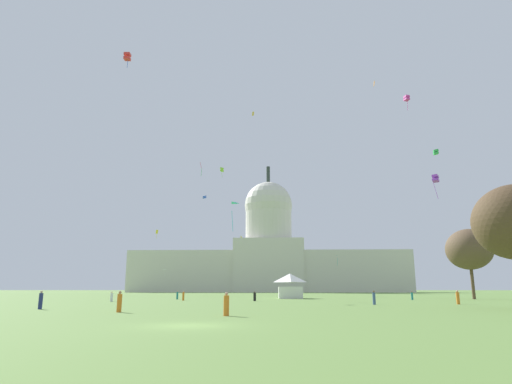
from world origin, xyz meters
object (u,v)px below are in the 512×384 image
(kite_white_low, at_px, (165,271))
(person_orange_near_tree_west, at_px, (458,298))
(person_orange_lawn_far_left, at_px, (183,296))
(kite_turquoise_low, at_px, (338,256))
(event_tent, at_px, (290,286))
(kite_yellow_mid_b, at_px, (241,237))
(kite_orange_high, at_px, (374,84))
(tree_east_far, at_px, (469,249))
(kite_cyan_low, at_px, (232,209))
(kite_pink_mid, at_px, (201,166))
(kite_green_mid, at_px, (436,152))
(person_orange_back_right, at_px, (119,302))
(kite_magenta_high, at_px, (407,98))
(capitol_building, at_px, (269,258))
(person_white_front_left, at_px, (112,297))
(kite_violet_mid, at_px, (435,179))
(kite_blue_mid, at_px, (205,197))
(kite_red_high, at_px, (127,57))
(person_orange_near_tent, at_px, (226,305))
(person_teal_deep_crowd, at_px, (412,296))
(kite_gold_high, at_px, (253,114))
(person_denim_edge_west, at_px, (374,298))
(person_teal_back_center, at_px, (177,295))
(kite_lime_high, at_px, (222,170))
(person_navy_mid_right, at_px, (41,301))
(kite_yellow_mid, at_px, (157,232))
(person_black_near_tree_east, at_px, (255,297))

(kite_white_low, bearing_deg, person_orange_near_tree_west, 141.60)
(person_orange_lawn_far_left, height_order, kite_turquoise_low, kite_turquoise_low)
(event_tent, height_order, kite_white_low, kite_white_low)
(kite_yellow_mid_b, bearing_deg, kite_orange_high, -92.78)
(tree_east_far, distance_m, kite_orange_high, 42.52)
(person_orange_lawn_far_left, height_order, kite_cyan_low, kite_cyan_low)
(tree_east_far, bearing_deg, person_orange_near_tree_west, -117.31)
(event_tent, xyz_separation_m, kite_pink_mid, (-18.59, 2.96, 25.14))
(person_orange_lawn_far_left, height_order, kite_green_mid, kite_green_mid)
(person_orange_back_right, bearing_deg, kite_magenta_high, -96.91)
(kite_yellow_mid_b, bearing_deg, person_orange_back_right, -114.37)
(capitol_building, distance_m, kite_cyan_low, 142.84)
(person_white_front_left, bearing_deg, kite_pink_mid, 131.75)
(kite_violet_mid, xyz_separation_m, kite_blue_mid, (-49.29, 32.75, 3.65))
(kite_red_high, relative_size, kite_yellow_mid_b, 2.49)
(person_orange_near_tent, height_order, kite_green_mid, kite_green_mid)
(person_teal_deep_crowd, relative_size, kite_magenta_high, 0.38)
(kite_cyan_low, xyz_separation_m, kite_violet_mid, (37.63, 11.93, 7.68))
(kite_turquoise_low, xyz_separation_m, kite_gold_high, (-32.17, -73.93, 33.23))
(person_white_front_left, xyz_separation_m, person_orange_near_tent, (20.26, -32.31, 0.10))
(person_denim_edge_west, height_order, kite_turquoise_low, kite_turquoise_low)
(person_teal_back_center, distance_m, person_orange_near_tent, 48.03)
(person_white_front_left, bearing_deg, kite_lime_high, 145.65)
(kite_blue_mid, height_order, kite_turquoise_low, kite_blue_mid)
(kite_violet_mid, bearing_deg, kite_magenta_high, -56.72)
(person_denim_edge_west, distance_m, person_orange_lawn_far_left, 31.61)
(person_teal_deep_crowd, distance_m, kite_gold_high, 65.17)
(kite_white_low, bearing_deg, person_teal_back_center, 126.10)
(kite_white_low, distance_m, kite_red_high, 98.26)
(kite_turquoise_low, xyz_separation_m, kite_red_high, (-52.27, -116.20, 26.56))
(person_navy_mid_right, bearing_deg, kite_orange_high, 155.92)
(person_teal_deep_crowd, distance_m, person_orange_lawn_far_left, 38.05)
(person_orange_lawn_far_left, relative_size, kite_turquoise_low, 0.35)
(capitol_building, distance_m, kite_blue_mid, 99.88)
(person_white_front_left, bearing_deg, person_denim_edge_west, 44.41)
(kite_blue_mid, bearing_deg, person_teal_deep_crowd, -0.45)
(kite_magenta_high, height_order, kite_violet_mid, kite_magenta_high)
(person_white_front_left, xyz_separation_m, kite_orange_high, (47.23, 28.85, 47.25))
(person_orange_near_tree_west, bearing_deg, person_orange_near_tent, 97.95)
(person_orange_near_tree_west, xyz_separation_m, kite_violet_mid, (8.27, 25.41, 21.47))
(tree_east_far, relative_size, person_white_front_left, 8.64)
(person_orange_near_tent, relative_size, kite_yellow_mid, 0.60)
(kite_green_mid, bearing_deg, tree_east_far, -29.44)
(person_teal_back_center, relative_size, person_black_near_tree_east, 1.04)
(capitol_building, relative_size, person_orange_back_right, 76.23)
(person_orange_near_tent, distance_m, kite_orange_high, 81.80)
(person_orange_lawn_far_left, xyz_separation_m, kite_white_low, (-24.83, 88.01, 7.30))
(event_tent, height_order, person_orange_near_tent, event_tent)
(kite_pink_mid, bearing_deg, person_orange_near_tent, 55.47)
(person_white_front_left, distance_m, kite_white_low, 96.56)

